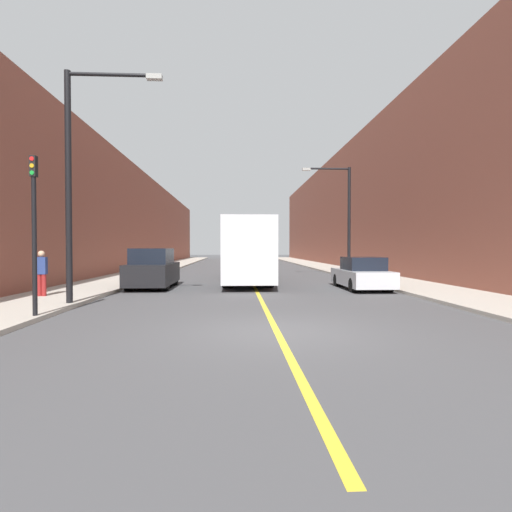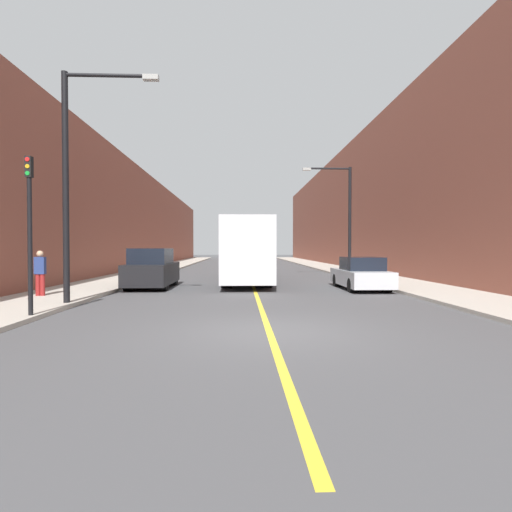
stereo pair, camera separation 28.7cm
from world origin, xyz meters
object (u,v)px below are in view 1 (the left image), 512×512
parked_suv_left (153,270)px  pedestrian (42,273)px  bus (246,250)px  traffic_light (34,229)px  street_lamp_left (78,169)px  car_right_near (362,275)px  street_lamp_right (344,212)px

parked_suv_left → pedestrian: 5.20m
bus → pedestrian: (-7.77, -7.57, -0.79)m
traffic_light → street_lamp_left: bearing=85.3°
traffic_light → pedestrian: traffic_light is taller
car_right_near → pedestrian: size_ratio=2.57×
bus → parked_suv_left: size_ratio=2.63×
bus → street_lamp_left: street_lamp_left is taller
street_lamp_left → pedestrian: (-2.09, 1.94, -3.46)m
bus → street_lamp_left: (-5.67, -9.51, 2.67)m
car_right_near → street_lamp_left: (-10.91, -4.92, 3.78)m
street_lamp_left → pedestrian: bearing=137.2°
traffic_light → parked_suv_left: bearing=80.8°
bus → parked_suv_left: bearing=-142.1°
parked_suv_left → street_lamp_right: street_lamp_right is taller
parked_suv_left → traffic_light: bearing=-99.2°
parked_suv_left → traffic_light: 8.68m
car_right_near → bus: bearing=138.8°
street_lamp_left → traffic_light: size_ratio=1.78×
bus → car_right_near: 7.05m
bus → street_lamp_left: size_ratio=1.57×
car_right_near → street_lamp_left: bearing=-155.7°
street_lamp_right → parked_suv_left: bearing=-151.5°
parked_suv_left → street_lamp_left: 7.08m
car_right_near → street_lamp_right: (1.09, 6.95, 3.49)m
bus → traffic_light: bearing=-116.2°
street_lamp_left → traffic_light: 3.19m
parked_suv_left → car_right_near: 9.82m
parked_suv_left → street_lamp_right: bearing=28.5°
parked_suv_left → pedestrian: (-3.25, -4.06, 0.13)m
street_lamp_right → traffic_light: bearing=-130.4°
car_right_near → street_lamp_right: street_lamp_right is taller
car_right_near → street_lamp_left: size_ratio=0.58×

